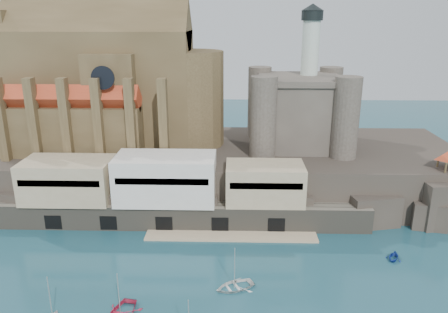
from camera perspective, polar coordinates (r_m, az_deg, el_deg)
ground at (r=62.59m, az=-1.20°, el=-18.22°), size 300.00×300.00×0.00m
promontory at (r=95.42m, az=-0.21°, el=-1.68°), size 100.00×36.00×10.00m
quay at (r=80.79m, az=-7.70°, el=-4.70°), size 70.00×12.00×13.05m
church at (r=97.28m, az=-14.58°, el=8.60°), size 47.00×25.93×30.51m
castle_keep at (r=94.40m, az=9.79°, el=6.29°), size 21.20×21.20×29.30m
rock_outcrop at (r=91.96m, az=26.91°, el=-5.10°), size 14.50×10.50×8.70m
boat_6 at (r=64.86m, az=1.37°, el=-16.78°), size 2.79×4.19×5.70m
boat_7 at (r=76.21m, az=21.24°, el=-12.40°), size 3.34×2.96×3.31m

